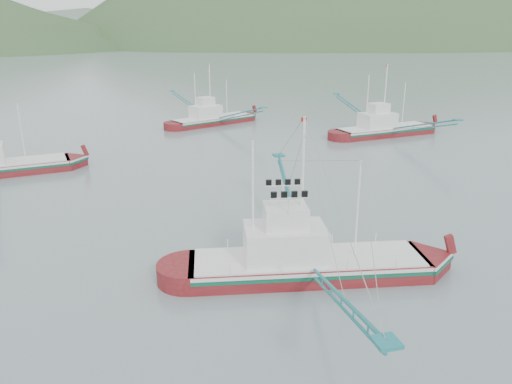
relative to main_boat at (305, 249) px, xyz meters
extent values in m
plane|color=slate|center=(-1.16, 1.51, -1.81)|extent=(1200.00, 1200.00, 0.00)
cube|color=#620E12|center=(0.19, -0.03, -1.62)|extent=(15.14, 6.21, 1.96)
cube|color=silver|center=(0.19, -0.03, -0.78)|extent=(14.86, 6.24, 0.22)
cube|color=#0B5138|center=(0.19, -0.03, -1.03)|extent=(14.86, 6.26, 0.22)
cube|color=silver|center=(0.19, -0.03, -0.59)|extent=(14.38, 5.90, 0.12)
cube|color=silver|center=(-1.26, 0.20, 0.44)|extent=(5.34, 3.88, 2.16)
cube|color=silver|center=(-1.26, 0.20, 2.21)|extent=(2.86, 2.53, 1.37)
cylinder|color=white|center=(-0.29, 0.05, 3.77)|extent=(0.16, 0.16, 8.82)
cylinder|color=white|center=(-3.19, 0.52, 3.11)|extent=(0.14, 0.14, 7.50)
cylinder|color=white|center=(3.10, -0.50, 2.45)|extent=(0.12, 0.12, 6.17)
cylinder|color=white|center=(-20.75, 30.03, 2.40)|extent=(0.12, 0.12, 6.10)
cube|color=#620E12|center=(3.49, 52.07, -1.63)|extent=(14.05, 9.06, 1.84)
cube|color=silver|center=(3.49, 52.07, -0.85)|extent=(13.83, 9.02, 0.20)
cube|color=#0B5138|center=(3.49, 52.07, -1.08)|extent=(13.84, 9.03, 0.20)
cube|color=silver|center=(3.49, 52.07, -0.66)|extent=(13.35, 8.61, 0.11)
cube|color=silver|center=(2.23, 51.50, 0.30)|extent=(5.40, 4.58, 2.02)
cube|color=silver|center=(2.23, 51.50, 1.95)|extent=(3.01, 2.83, 1.29)
cylinder|color=white|center=(3.07, 51.88, 3.42)|extent=(0.15, 0.15, 8.26)
cylinder|color=white|center=(0.56, 50.74, 2.80)|extent=(0.13, 0.13, 7.02)
cylinder|color=white|center=(5.99, 53.22, 2.18)|extent=(0.11, 0.11, 5.78)
cube|color=#620E12|center=(25.81, 37.24, -1.62)|extent=(15.04, 6.13, 1.95)
cube|color=silver|center=(25.81, 37.24, -0.79)|extent=(14.77, 6.16, 0.21)
cube|color=#0B5138|center=(25.81, 37.24, -1.03)|extent=(14.77, 6.18, 0.21)
cube|color=silver|center=(25.81, 37.24, -0.59)|extent=(14.29, 5.83, 0.12)
cube|color=silver|center=(24.36, 37.02, 0.43)|extent=(5.30, 3.84, 2.14)
cube|color=silver|center=(24.36, 37.02, 2.18)|extent=(2.84, 2.51, 1.36)
cylinder|color=white|center=(25.33, 37.17, 3.74)|extent=(0.16, 0.16, 8.77)
cylinder|color=white|center=(22.44, 36.71, 3.08)|extent=(0.14, 0.14, 7.45)
cylinder|color=white|center=(28.69, 37.70, 2.43)|extent=(0.12, 0.12, 6.14)
ellipsoid|color=#304D27|center=(238.84, 431.51, -1.81)|extent=(684.00, 432.00, 306.00)
ellipsoid|color=slate|center=(28.84, 561.51, -1.81)|extent=(960.00, 400.00, 240.00)
camera|label=1|loc=(-10.05, -26.28, 12.96)|focal=35.00mm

